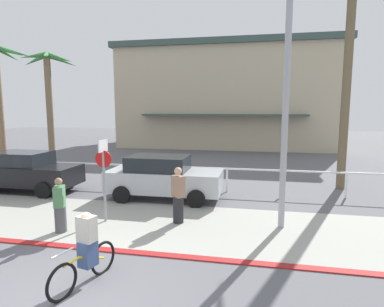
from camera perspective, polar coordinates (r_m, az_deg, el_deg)
ground_plane at (r=15.63m, az=-1.97°, el=-5.01°), size 80.00×80.00×0.00m
sidewalk_strip at (r=10.29m, az=-9.55°, el=-11.97°), size 44.00×4.00×0.02m
curb_paint at (r=8.59m, az=-14.48°, el=-16.22°), size 44.00×0.24×0.03m
building_backdrop at (r=32.37m, az=6.52°, el=9.87°), size 19.77×12.24×9.23m
rail_fence at (r=14.03m, az=-3.39°, el=-3.01°), size 18.90×0.08×1.04m
stop_sign_bike_lane at (r=10.19m, az=-15.37°, el=-2.62°), size 0.52×0.56×2.56m
streetlight_curb at (r=9.32m, az=16.56°, el=12.43°), size 0.24×2.54×7.50m
palm_tree_1 at (r=19.99m, az=-24.02°, el=11.17°), size 3.01×3.03×6.61m
palm_tree_2 at (r=15.72m, az=26.29°, el=19.81°), size 2.73×3.73×9.65m
car_black_1 at (r=15.42m, az=-27.39°, el=-2.77°), size 4.40×2.02×1.69m
car_silver_2 at (r=12.58m, az=-5.10°, el=-4.15°), size 4.40×2.02×1.69m
cyclist_yellow_0 at (r=7.01m, az=-18.28°, el=-16.00°), size 0.53×1.77×1.50m
pedestrian_0 at (r=9.92m, az=-22.36°, el=-8.88°), size 0.41×0.47×1.58m
pedestrian_1 at (r=9.90m, az=-2.46°, el=-7.79°), size 0.47×0.46×1.75m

